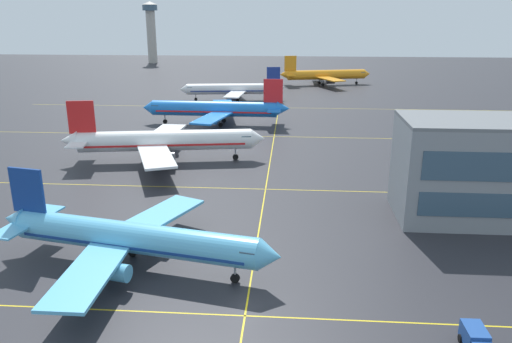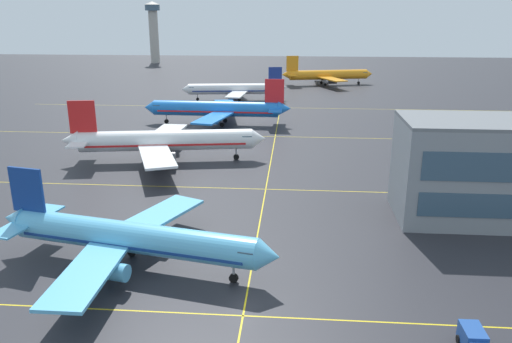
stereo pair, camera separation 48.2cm
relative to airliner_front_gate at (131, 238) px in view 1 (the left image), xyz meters
The scene contains 9 objects.
ground_plane 16.82m from the airliner_front_gate, 26.58° to the right, with size 600.00×600.00×0.00m, color #28282D.
airliner_front_gate is the anchor object (origin of this frame).
airliner_second_row 45.21m from the airliner_front_gate, 99.24° to the left, with size 41.45×35.36×12.90m.
airliner_third_row 80.39m from the airliner_front_gate, 91.12° to the left, with size 40.31×34.85×12.56m.
airliner_far_left_stand 119.15m from the airliner_front_gate, 90.71° to the left, with size 36.30×31.06×11.28m.
airliner_far_right_stand 162.37m from the airliner_front_gate, 78.58° to the left, with size 38.49×32.73×12.08m.
taxiway_markings 50.88m from the airliner_front_gate, 73.23° to the left, with size 163.09×169.81×0.01m.
service_truck_catering 38.85m from the airliner_front_gate, 20.18° to the right, with size 2.22×4.15×2.10m.
control_tower 251.20m from the airliner_front_gate, 104.60° to the left, with size 8.82×8.82×34.33m.
Camera 1 is at (4.43, -46.87, 30.13)m, focal length 35.53 mm.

